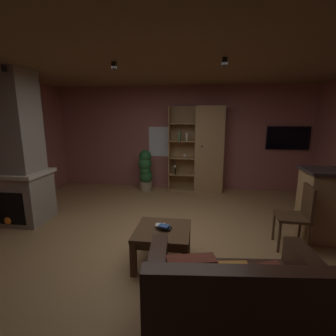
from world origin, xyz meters
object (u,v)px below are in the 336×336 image
object	(u,v)px
coffee_table	(163,236)
table_book_0	(167,229)
table_book_2	(164,226)
leather_couch	(233,304)
table_book_1	(160,225)
stone_fireplace	(15,157)
dining_chair	(298,213)
bookshelf_cabinet	(205,150)
potted_floor_plant	(145,170)
wall_mounted_tv	(288,138)

from	to	relation	value
coffee_table	table_book_0	distance (m)	0.12
table_book_2	leather_couch	bearing A→B (deg)	-51.61
table_book_1	leather_couch	bearing A→B (deg)	-51.39
stone_fireplace	leather_couch	distance (m)	4.04
stone_fireplace	dining_chair	size ratio (longest dim) A/B	2.81
table_book_0	bookshelf_cabinet	bearing A→B (deg)	81.27
leather_couch	dining_chair	bearing A→B (deg)	55.95
table_book_0	table_book_2	xyz separation A→B (m)	(-0.04, -0.02, 0.04)
leather_couch	table_book_0	bearing A→B (deg)	126.24
bookshelf_cabinet	potted_floor_plant	xyz separation A→B (m)	(-1.47, -0.17, -0.50)
bookshelf_cabinet	leather_couch	world-z (taller)	bookshelf_cabinet
table_book_0	dining_chair	bearing A→B (deg)	19.83
table_book_2	table_book_0	bearing A→B (deg)	31.08
wall_mounted_tv	stone_fireplace	bearing A→B (deg)	-154.54
table_book_1	dining_chair	xyz separation A→B (m)	(1.85, 0.60, 0.03)
stone_fireplace	bookshelf_cabinet	size ratio (longest dim) A/B	1.24
table_book_2	potted_floor_plant	xyz separation A→B (m)	(-0.94, 3.09, 0.01)
table_book_0	dining_chair	xyz separation A→B (m)	(1.76, 0.63, 0.05)
leather_couch	coffee_table	bearing A→B (deg)	128.26
table_book_1	potted_floor_plant	size ratio (longest dim) A/B	0.12
potted_floor_plant	dining_chair	bearing A→B (deg)	-41.73
coffee_table	table_book_0	world-z (taller)	table_book_0
leather_couch	wall_mounted_tv	size ratio (longest dim) A/B	1.55
potted_floor_plant	bookshelf_cabinet	bearing A→B (deg)	6.47
leather_couch	table_book_2	distance (m)	1.19
leather_couch	coffee_table	distance (m)	1.21
table_book_1	table_book_2	distance (m)	0.08
bookshelf_cabinet	table_book_1	world-z (taller)	bookshelf_cabinet
leather_couch	wall_mounted_tv	bearing A→B (deg)	68.15
stone_fireplace	table_book_1	world-z (taller)	stone_fireplace
stone_fireplace	potted_floor_plant	bearing A→B (deg)	49.63
table_book_0	table_book_1	world-z (taller)	table_book_1
table_book_2	wall_mounted_tv	distance (m)	4.35
bookshelf_cabinet	table_book_1	distance (m)	3.30
bookshelf_cabinet	table_book_2	world-z (taller)	bookshelf_cabinet
stone_fireplace	table_book_1	bearing A→B (deg)	-19.10
table_book_0	coffee_table	bearing A→B (deg)	172.98
table_book_2	potted_floor_plant	distance (m)	3.23
bookshelf_cabinet	dining_chair	xyz separation A→B (m)	(1.26, -2.60, -0.51)
leather_couch	wall_mounted_tv	xyz separation A→B (m)	(1.76, 4.39, 1.03)
dining_chair	table_book_1	bearing A→B (deg)	-162.14
stone_fireplace	bookshelf_cabinet	distance (m)	3.98
coffee_table	table_book_2	bearing A→B (deg)	-55.97
dining_chair	wall_mounted_tv	xyz separation A→B (m)	(0.70, 2.81, 0.80)
coffee_table	potted_floor_plant	xyz separation A→B (m)	(-0.92, 3.06, 0.15)
table_book_2	bookshelf_cabinet	bearing A→B (deg)	80.68
bookshelf_cabinet	potted_floor_plant	distance (m)	1.56
potted_floor_plant	table_book_0	bearing A→B (deg)	-72.39
stone_fireplace	coffee_table	distance (m)	2.98
stone_fireplace	leather_couch	size ratio (longest dim) A/B	1.68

